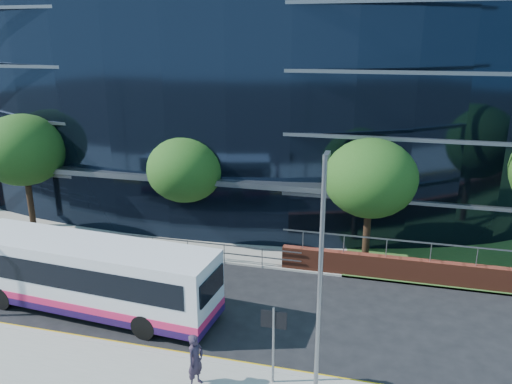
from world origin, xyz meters
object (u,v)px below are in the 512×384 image
(city_bus, at_px, (91,275))
(pedestrian, at_px, (196,360))
(tree_far_a, at_px, (23,150))
(tree_far_b, at_px, (185,169))
(street_sign, at_px, (274,329))
(streetlight_east, at_px, (320,279))
(tree_far_c, at_px, (370,178))

(city_bus, distance_m, pedestrian, 7.08)
(city_bus, bearing_deg, tree_far_a, 143.47)
(tree_far_b, xyz_separation_m, pedestrian, (5.07, -11.87, -3.13))
(tree_far_b, bearing_deg, tree_far_a, -177.14)
(tree_far_a, relative_size, tree_far_b, 1.15)
(tree_far_a, xyz_separation_m, tree_far_b, (10.00, 0.50, -0.65))
(tree_far_a, distance_m, city_bus, 12.32)
(street_sign, xyz_separation_m, streetlight_east, (1.50, -0.59, 2.29))
(tree_far_c, xyz_separation_m, pedestrian, (-4.93, -11.37, -3.46))
(tree_far_c, height_order, streetlight_east, streetlight_east)
(city_bus, height_order, pedestrian, city_bus)
(street_sign, height_order, tree_far_b, tree_far_b)
(street_sign, height_order, city_bus, city_bus)
(tree_far_b, xyz_separation_m, city_bus, (-1.00, -8.27, -2.58))
(street_sign, bearing_deg, tree_far_b, 124.08)
(tree_far_b, xyz_separation_m, tree_far_c, (10.00, -0.50, 0.33))
(street_sign, xyz_separation_m, city_bus, (-8.50, 2.82, -0.52))
(tree_far_b, height_order, city_bus, tree_far_b)
(tree_far_a, relative_size, pedestrian, 3.77)
(tree_far_b, bearing_deg, city_bus, -96.88)
(tree_far_a, xyz_separation_m, pedestrian, (15.07, -11.37, -3.79))
(pedestrian, bearing_deg, tree_far_b, 39.68)
(city_bus, bearing_deg, tree_far_c, 39.49)
(tree_far_a, xyz_separation_m, city_bus, (9.00, -7.77, -3.24))
(tree_far_a, distance_m, tree_far_c, 20.00)
(street_sign, distance_m, tree_far_c, 11.14)
(city_bus, bearing_deg, pedestrian, -26.43)
(street_sign, distance_m, pedestrian, 2.77)
(street_sign, relative_size, streetlight_east, 0.35)
(tree_far_b, height_order, streetlight_east, streetlight_east)
(tree_far_b, bearing_deg, pedestrian, -66.86)
(tree_far_b, height_order, pedestrian, tree_far_b)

